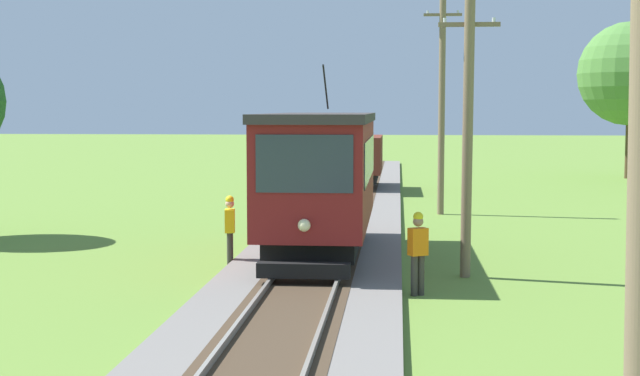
% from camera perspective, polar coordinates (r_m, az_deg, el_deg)
% --- Properties ---
extents(red_tram, '(2.60, 8.54, 4.79)m').
position_cam_1_polar(red_tram, '(23.19, 0.04, 0.73)').
color(red_tram, maroon).
rests_on(red_tram, rail_right).
extents(freight_car, '(2.40, 5.20, 2.31)m').
position_cam_1_polar(freight_car, '(43.02, 2.33, 1.88)').
color(freight_car, maroon).
rests_on(freight_car, rail_right).
extents(utility_pole_near_tram, '(1.40, 0.59, 6.65)m').
position_cam_1_polar(utility_pole_near_tram, '(20.95, 9.35, 3.56)').
color(utility_pole_near_tram, '#7A664C').
rests_on(utility_pole_near_tram, ground).
extents(utility_pole_mid, '(1.40, 0.27, 8.38)m').
position_cam_1_polar(utility_pole_mid, '(33.67, 7.73, 5.61)').
color(utility_pole_mid, '#7A664C').
rests_on(utility_pole_mid, ground).
extents(track_worker, '(0.45, 0.40, 1.78)m').
position_cam_1_polar(track_worker, '(19.07, 6.23, -3.90)').
color(track_worker, '#38332D').
rests_on(track_worker, ground).
extents(second_worker, '(0.29, 0.41, 1.78)m').
position_cam_1_polar(second_worker, '(22.56, -5.74, -2.50)').
color(second_worker, '#38332D').
rests_on(second_worker, ground).
extents(tree_right_near, '(5.82, 5.82, 8.80)m').
position_cam_1_polar(tree_right_near, '(53.62, 19.08, 6.86)').
color(tree_right_near, '#4C3823').
rests_on(tree_right_near, ground).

